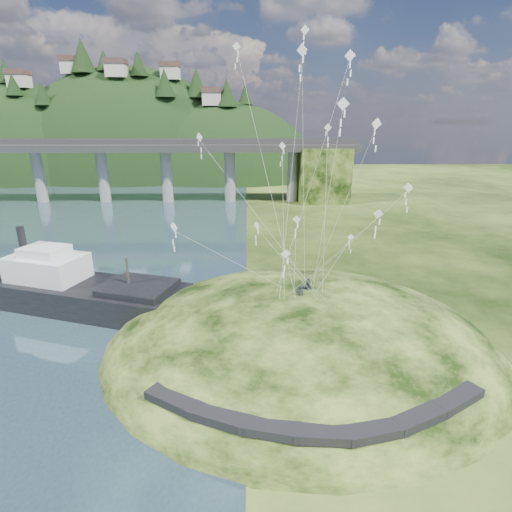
{
  "coord_description": "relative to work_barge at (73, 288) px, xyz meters",
  "views": [
    {
      "loc": [
        3.2,
        -29.49,
        18.97
      ],
      "look_at": [
        4.0,
        6.0,
        7.0
      ],
      "focal_mm": 28.0,
      "sensor_mm": 36.0,
      "label": 1
    }
  ],
  "objects": [
    {
      "name": "grass_hill",
      "position": [
        23.49,
        -8.18,
        -3.63
      ],
      "size": [
        36.0,
        32.0,
        13.0
      ],
      "color": "black",
      "rests_on": "ground"
    },
    {
      "name": "footpath",
      "position": [
        22.95,
        -19.92,
        -0.04
      ],
      "size": [
        22.29,
        5.84,
        0.83
      ],
      "color": "black",
      "rests_on": "ground"
    },
    {
      "name": "kite_swarm",
      "position": [
        22.95,
        -5.91,
        14.44
      ],
      "size": [
        18.4,
        16.65,
        21.11
      ],
      "color": "white",
      "rests_on": "ground"
    },
    {
      "name": "kite_flyers",
      "position": [
        23.7,
        -7.68,
        3.84
      ],
      "size": [
        1.72,
        2.15,
        1.98
      ],
      "color": "#22242E",
      "rests_on": "ground"
    },
    {
      "name": "far_ridge",
      "position": [
        -28.09,
        112.0,
        -9.56
      ],
      "size": [
        153.0,
        70.0,
        94.5
      ],
      "color": "black",
      "rests_on": "ground"
    },
    {
      "name": "work_barge",
      "position": [
        0.0,
        0.0,
        0.0
      ],
      "size": [
        25.09,
        13.76,
        8.48
      ],
      "color": "black",
      "rests_on": "ground"
    },
    {
      "name": "ground",
      "position": [
        15.49,
        -10.18,
        -2.13
      ],
      "size": [
        320.0,
        320.0,
        0.0
      ],
      "primitive_type": "plane",
      "color": "black",
      "rests_on": "ground"
    },
    {
      "name": "bridge",
      "position": [
        -10.97,
        59.89,
        7.58
      ],
      "size": [
        160.0,
        11.0,
        15.0
      ],
      "color": "#2D2B2B",
      "rests_on": "ground"
    },
    {
      "name": "wooden_dock",
      "position": [
        13.2,
        -6.44,
        -1.67
      ],
      "size": [
        14.19,
        8.15,
        1.04
      ],
      "color": "#3C2018",
      "rests_on": "ground"
    }
  ]
}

